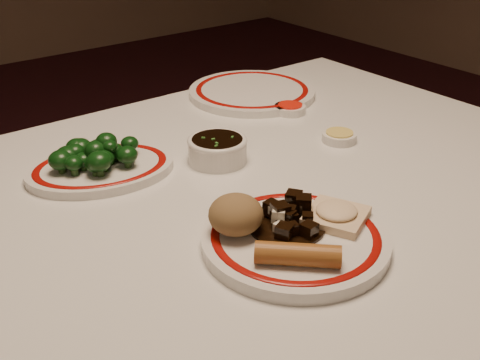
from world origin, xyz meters
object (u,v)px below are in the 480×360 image
rice_mound (236,214)px  fried_wonton (336,214)px  stirfry_heap (288,218)px  broccoli_plate (101,168)px  broccoli_pile (95,153)px  dining_table (251,235)px  spring_roll (298,255)px  main_plate (295,239)px  soy_bowl (217,150)px

rice_mound → fried_wonton: rice_mound is taller
rice_mound → stirfry_heap: size_ratio=0.70×
stirfry_heap → broccoli_plate: bearing=109.1°
fried_wonton → broccoli_pile: bearing=116.6°
dining_table → spring_roll: spring_roll is taller
main_plate → spring_roll: size_ratio=2.43×
main_plate → stirfry_heap: stirfry_heap is taller
dining_table → fried_wonton: (0.01, -0.17, 0.12)m
fried_wonton → dining_table: bearing=92.7°
spring_roll → broccoli_plate: bearing=52.9°
spring_roll → soy_bowl: spring_roll is taller
stirfry_heap → fried_wonton: bearing=-25.9°
stirfry_heap → soy_bowl: size_ratio=1.04×
broccoli_plate → spring_roll: bearing=-80.9°
main_plate → broccoli_plate: 0.37m
broccoli_pile → soy_bowl: size_ratio=1.54×
fried_wonton → soy_bowl: size_ratio=1.04×
dining_table → broccoli_pile: size_ratio=7.73×
dining_table → broccoli_pile: (-0.17, 0.19, 0.13)m
broccoli_pile → soy_bowl: bearing=-24.0°
rice_mound → soy_bowl: 0.26m
soy_bowl → main_plate: bearing=-104.5°
broccoli_pile → stirfry_heap: bearing=-70.2°
main_plate → spring_roll: 0.07m
spring_roll → broccoli_plate: size_ratio=0.37×
rice_mound → broccoli_pile: (-0.06, 0.30, -0.01)m
dining_table → stirfry_heap: 0.20m
fried_wonton → stirfry_heap: 0.07m
broccoli_pile → broccoli_plate: bearing=-25.1°
stirfry_heap → broccoli_pile: size_ratio=0.67×
dining_table → main_plate: bearing=-109.8°
main_plate → stirfry_heap: bearing=73.9°
broccoli_pile → fried_wonton: bearing=-63.4°
stirfry_heap → broccoli_pile: 0.36m
rice_mound → broccoli_plate: size_ratio=0.26×
soy_bowl → broccoli_pile: bearing=156.0°
dining_table → spring_roll: 0.27m
broccoli_plate → soy_bowl: soy_bowl is taller
rice_mound → spring_roll: rice_mound is taller
fried_wonton → stirfry_heap: bearing=154.1°
soy_bowl → stirfry_heap: bearing=-104.3°
main_plate → fried_wonton: fried_wonton is taller
broccoli_plate → dining_table: bearing=-48.0°
rice_mound → stirfry_heap: 0.07m
rice_mound → soy_bowl: rice_mound is taller
fried_wonton → stirfry_heap: (-0.06, 0.03, 0.00)m
dining_table → spring_roll: (-0.10, -0.22, 0.12)m
dining_table → stirfry_heap: stirfry_heap is taller
broccoli_plate → soy_bowl: 0.20m
soy_bowl → fried_wonton: bearing=-90.5°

